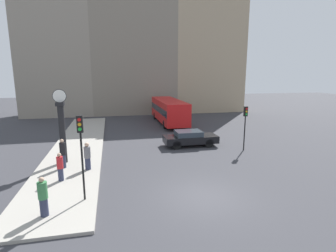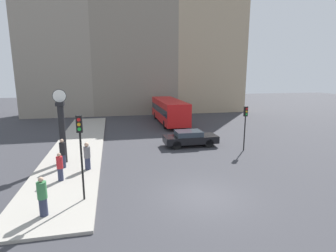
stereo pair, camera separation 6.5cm
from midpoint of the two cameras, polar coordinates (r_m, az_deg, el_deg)
The scene contains 12 objects.
ground_plane at distance 13.22m, azimuth 7.46°, elevation -15.03°, with size 120.00×120.00×0.00m, color #38383D.
sidewalk_corner at distance 22.88m, azimuth -18.88°, elevation -3.91°, with size 3.84×25.71×0.14m, color #A39E93.
building_row at distance 39.78m, azimuth -6.23°, elevation 15.23°, with size 32.03×5.00×17.79m.
sedan_car at distance 21.52m, azimuth 4.73°, elevation -2.62°, with size 4.36×1.73×1.27m.
bus_distant at distance 31.31m, azimuth 0.11°, elevation 3.53°, with size 2.58×9.99×2.78m.
traffic_light_near at distance 12.20m, azimuth -18.57°, elevation -3.02°, with size 0.26×0.24×3.93m.
traffic_light_far at distance 20.72m, azimuth 16.39°, elevation 1.49°, with size 0.26×0.24×3.43m.
street_clock at distance 18.09m, azimuth -22.17°, elevation -0.52°, with size 0.84×0.50×4.75m.
pedestrian_green_hoodie at distance 12.06m, azimuth -25.70°, elevation -13.73°, with size 0.38×0.38×1.67m.
pedestrian_black_jacket at distance 17.33m, azimuth -22.03°, elevation -5.55°, with size 0.34×0.34×1.82m.
pedestrian_grey_jacket at distance 16.57m, azimuth -17.25°, elevation -6.28°, with size 0.39×0.39×1.68m.
pedestrian_red_top at distance 15.40m, azimuth -22.53°, elevation -8.24°, with size 0.33×0.33×1.56m.
Camera 1 is at (-4.16, -11.10, 5.85)m, focal length 28.00 mm.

